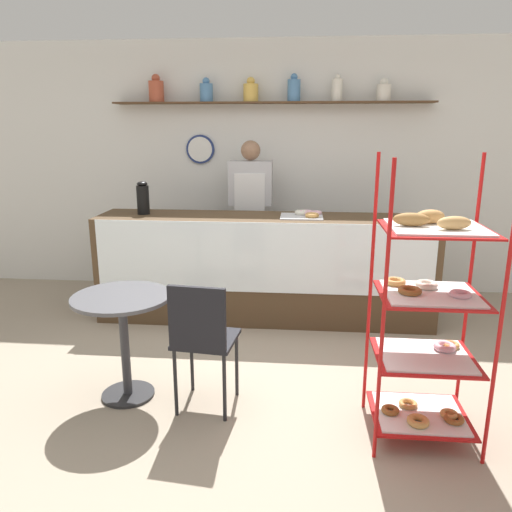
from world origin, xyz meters
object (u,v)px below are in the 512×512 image
Objects in this scene: cafe_chair at (202,334)px; coffee_carafe at (143,198)px; person_worker at (251,215)px; cafe_table at (123,322)px; donut_tray_counter at (305,215)px; pastry_rack at (428,319)px.

coffee_carafe is at bearing -56.29° from cafe_chair.
person_worker is 2.31m from cafe_chair.
cafe_table is 1.90× the size of donut_tray_counter.
pastry_rack reaches higher than coffee_carafe.
cafe_table is at bearing -127.64° from donut_tray_counter.
pastry_rack is at bearing -69.05° from donut_tray_counter.
donut_tray_counter is at bearing 52.36° from cafe_table.
donut_tray_counter is (0.57, -0.57, 0.11)m from person_worker.
cafe_chair is (0.56, -0.15, 0.00)m from cafe_table.
cafe_table is at bearing -106.68° from person_worker.
pastry_rack is 1.97m from donut_tray_counter.
pastry_rack is 4.32× the size of donut_tray_counter.
pastry_rack is 1.93m from cafe_table.
cafe_table is 0.83× the size of cafe_chair.
person_worker is 1.88× the size of cafe_chair.
cafe_chair is at bearing -110.60° from donut_tray_counter.
person_worker is 2.26m from cafe_table.
cafe_table is at bearing -8.30° from cafe_chair.
pastry_rack is 1.88× the size of cafe_chair.
cafe_chair is 2.30× the size of donut_tray_counter.
cafe_table is at bearing 172.33° from pastry_rack.
coffee_carafe is 1.54m from donut_tray_counter.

